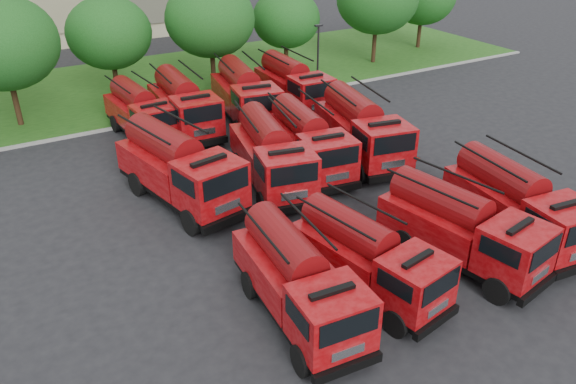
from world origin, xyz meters
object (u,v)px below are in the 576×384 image
object	(u,v)px
firefighter_2	(528,241)
firefighter_3	(521,245)
fire_truck_10	(245,95)
firefighter_5	(404,178)
firefighter_4	(213,224)
fire_truck_6	(307,141)
fire_truck_1	(367,257)
firefighter_1	(440,297)
fire_truck_4	(179,168)
fire_truck_11	(293,84)
fire_truck_9	(184,105)
fire_truck_8	(141,112)
firefighter_0	(507,252)
fire_truck_7	(361,129)
fire_truck_5	(271,155)
fire_truck_2	(461,227)
fire_truck_3	(516,203)

from	to	relation	value
firefighter_2	firefighter_3	xyz separation A→B (m)	(-0.59, -0.07, 0.00)
fire_truck_10	firefighter_5	world-z (taller)	fire_truck_10
firefighter_4	fire_truck_6	bearing A→B (deg)	-116.35
fire_truck_1	firefighter_1	world-z (taller)	fire_truck_1
firefighter_3	fire_truck_4	bearing A→B (deg)	-66.05
firefighter_4	firefighter_5	xyz separation A→B (m)	(10.59, -0.84, 0.00)
firefighter_1	firefighter_3	world-z (taller)	firefighter_1
fire_truck_11	firefighter_2	bearing A→B (deg)	-87.33
firefighter_3	fire_truck_9	bearing A→B (deg)	-89.97
fire_truck_8	firefighter_5	bearing A→B (deg)	-55.83
firefighter_1	firefighter_0	bearing A→B (deg)	14.26
fire_truck_7	fire_truck_11	world-z (taller)	fire_truck_7
fire_truck_5	fire_truck_7	bearing A→B (deg)	15.72
fire_truck_2	fire_truck_9	bearing A→B (deg)	92.79
fire_truck_8	firefighter_1	world-z (taller)	fire_truck_8
fire_truck_7	firefighter_0	world-z (taller)	fire_truck_7
firefighter_0	fire_truck_6	bearing A→B (deg)	79.39
fire_truck_1	fire_truck_3	world-z (taller)	fire_truck_3
firefighter_5	firefighter_4	bearing A→B (deg)	14.85
firefighter_0	firefighter_2	size ratio (longest dim) A/B	0.96
fire_truck_7	fire_truck_8	xyz separation A→B (m)	(-9.58, 9.33, -0.20)
fire_truck_7	firefighter_1	bearing A→B (deg)	-101.30
fire_truck_11	firefighter_1	xyz separation A→B (m)	(-5.89, -20.67, -1.70)
fire_truck_1	firefighter_2	size ratio (longest dim) A/B	4.06
fire_truck_2	firefighter_1	bearing A→B (deg)	-157.31
fire_truck_4	firefighter_0	size ratio (longest dim) A/B	5.12
fire_truck_1	fire_truck_7	distance (m)	12.01
fire_truck_10	firefighter_4	world-z (taller)	fire_truck_10
fire_truck_4	firefighter_4	distance (m)	3.32
fire_truck_6	fire_truck_7	distance (m)	3.39
fire_truck_1	firefighter_3	world-z (taller)	fire_truck_1
fire_truck_4	fire_truck_9	size ratio (longest dim) A/B	1.06
fire_truck_2	firefighter_1	world-z (taller)	fire_truck_2
firefighter_5	fire_truck_10	bearing A→B (deg)	-54.44
fire_truck_1	fire_truck_4	world-z (taller)	fire_truck_4
fire_truck_4	firefighter_4	world-z (taller)	fire_truck_4
firefighter_4	fire_truck_11	bearing A→B (deg)	-91.57
fire_truck_4	firefighter_0	bearing A→B (deg)	-58.63
firefighter_0	firefighter_5	xyz separation A→B (m)	(0.83, 7.50, 0.00)
fire_truck_7	firefighter_1	xyz separation A→B (m)	(-4.85, -11.54, -1.78)
fire_truck_11	firefighter_3	size ratio (longest dim) A/B	5.08
fire_truck_2	fire_truck_6	world-z (taller)	fire_truck_6
firefighter_3	firefighter_0	bearing A→B (deg)	-16.83
fire_truck_7	firefighter_3	world-z (taller)	fire_truck_7
fire_truck_2	firefighter_3	distance (m)	3.69
fire_truck_7	fire_truck_10	bearing A→B (deg)	120.37
fire_truck_1	fire_truck_2	world-z (taller)	fire_truck_2
fire_truck_9	firefighter_2	world-z (taller)	fire_truck_9
fire_truck_1	firefighter_5	xyz separation A→B (m)	(7.50, 6.48, -1.50)
firefighter_2	firefighter_4	world-z (taller)	firefighter_4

